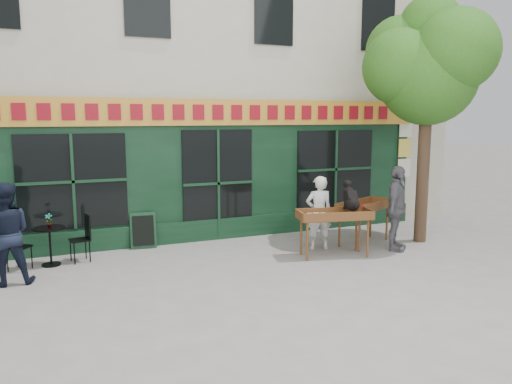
# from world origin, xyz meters

# --- Properties ---
(ground) EXTENTS (80.00, 80.00, 0.00)m
(ground) POSITION_xyz_m (0.00, 0.00, 0.00)
(ground) COLOR slate
(ground) RESTS_ON ground
(building) EXTENTS (14.00, 7.26, 10.00)m
(building) POSITION_xyz_m (0.00, 5.97, 4.97)
(building) COLOR beige
(building) RESTS_ON ground
(street_tree) EXTENTS (3.05, 2.90, 5.60)m
(street_tree) POSITION_xyz_m (4.34, 0.36, 4.11)
(street_tree) COLOR #382619
(street_tree) RESTS_ON ground
(book_cart_center) EXTENTS (1.60, 0.92, 0.99)m
(book_cart_center) POSITION_xyz_m (1.76, -0.02, 0.82)
(book_cart_center) COLOR brown
(book_cart_center) RESTS_ON ground
(dog) EXTENTS (0.46, 0.66, 0.60)m
(dog) POSITION_xyz_m (2.11, -0.07, 1.29)
(dog) COLOR black
(dog) RESTS_ON book_cart_center
(woman) EXTENTS (0.66, 0.51, 1.63)m
(woman) POSITION_xyz_m (1.76, 0.63, 0.81)
(woman) COLOR white
(woman) RESTS_ON ground
(book_cart_right) EXTENTS (1.62, 1.15, 0.99)m
(book_cart_right) POSITION_xyz_m (2.95, 0.63, 0.82)
(book_cart_right) COLOR brown
(book_cart_right) RESTS_ON ground
(man_right) EXTENTS (1.11, 1.07, 1.86)m
(man_right) POSITION_xyz_m (3.25, -0.12, 0.93)
(man_right) COLOR #5D5D62
(man_right) RESTS_ON ground
(bistro_table) EXTENTS (0.60, 0.60, 0.76)m
(bistro_table) POSITION_xyz_m (-3.72, 1.58, 0.54)
(bistro_table) COLOR black
(bistro_table) RESTS_ON ground
(bistro_chair_left) EXTENTS (0.50, 0.50, 0.95)m
(bistro_chair_left) POSITION_xyz_m (-4.34, 1.53, 0.56)
(bistro_chair_left) COLOR black
(bistro_chair_left) RESTS_ON ground
(bistro_chair_right) EXTENTS (0.43, 0.42, 0.95)m
(bistro_chair_right) POSITION_xyz_m (-3.08, 1.65, 0.56)
(bistro_chair_right) COLOR black
(bistro_chair_right) RESTS_ON ground
(potted_plant) EXTENTS (0.17, 0.14, 0.28)m
(potted_plant) POSITION_xyz_m (-3.72, 1.58, 0.90)
(potted_plant) COLOR gray
(potted_plant) RESTS_ON bistro_table
(man_left) EXTENTS (0.88, 0.69, 1.80)m
(man_left) POSITION_xyz_m (-4.42, 0.68, 0.90)
(man_left) COLOR black
(man_left) RESTS_ON ground
(chalkboard) EXTENTS (0.58, 0.25, 0.79)m
(chalkboard) POSITION_xyz_m (-1.80, 2.19, 0.40)
(chalkboard) COLOR black
(chalkboard) RESTS_ON ground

